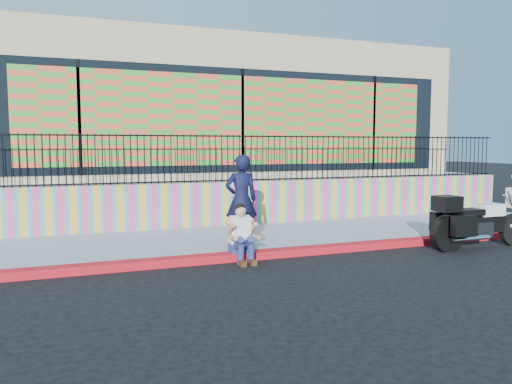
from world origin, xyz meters
name	(u,v)px	position (x,y,z in m)	size (l,w,h in m)	color
ground	(310,254)	(0.00, 0.00, 0.00)	(90.00, 90.00, 0.00)	black
red_curb	(310,250)	(0.00, 0.00, 0.07)	(16.00, 0.30, 0.15)	#B8170D
sidewalk	(278,236)	(0.00, 1.65, 0.07)	(16.00, 3.00, 0.15)	#9098AD
mural_wall	(254,202)	(0.00, 3.25, 0.70)	(16.00, 0.20, 1.10)	#FF4383
metal_fence	(254,158)	(0.00, 3.25, 1.85)	(15.80, 0.04, 1.20)	black
elevated_platform	(204,189)	(0.00, 8.35, 0.62)	(16.00, 10.00, 1.25)	#9098AD
storefront_building	(205,114)	(0.00, 8.13, 3.25)	(14.00, 8.06, 4.00)	tan
police_motorcycle	(480,218)	(3.62, -0.76, 0.64)	(2.47, 0.82, 1.54)	black
police_officer	(241,200)	(-1.21, 0.72, 1.07)	(0.67, 0.44, 1.85)	black
seated_man	(243,238)	(-1.49, -0.19, 0.45)	(0.54, 0.71, 1.06)	navy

